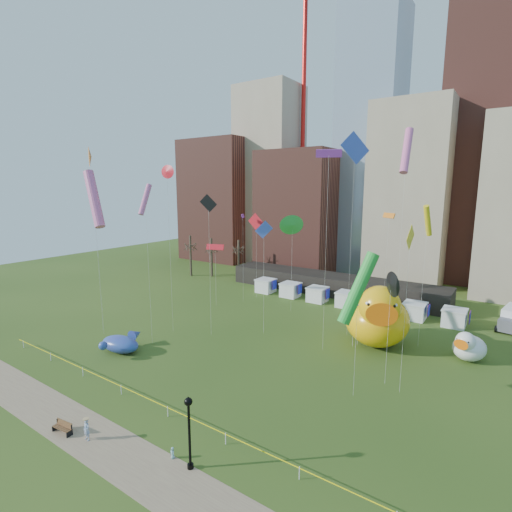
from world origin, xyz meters
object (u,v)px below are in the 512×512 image
Objects in this scene: big_duck at (377,317)px; woman at (87,430)px; small_duck at (469,347)px; park_bench at (63,427)px; lamppost at (189,425)px; seahorse_purple at (359,309)px; whale_inflatable at (121,343)px; seahorse_green at (354,304)px; toddler at (173,453)px.

big_duck is 6.82× the size of woman.
big_duck is 9.68m from small_duck.
big_duck reaches higher than park_bench.
park_bench is at bearing -169.69° from woman.
lamppost reaches higher than park_bench.
seahorse_purple is 31.47m from park_bench.
seahorse_purple is at bearing 59.72° from park_bench.
lamppost is at bearing -101.82° from seahorse_purple.
park_bench is 1.08× the size of woman.
seahorse_purple is (-11.22, -2.67, 2.86)m from small_duck.
big_duck reaches higher than whale_inflatable.
lamppost is at bearing -119.53° from big_duck.
seahorse_green reaches higher than seahorse_purple.
big_duck is at bearing 64.67° from woman.
seahorse_green is 25.22m from lamppost.
park_bench is at bearing -165.58° from lamppost.
seahorse_purple is 1.17× the size of lamppost.
big_duck is 1.83× the size of seahorse_purple.
seahorse_purple reaches higher than lamppost.
big_duck reaches higher than seahorse_green.
lamppost is 6.43× the size of toddler.
big_duck is 2.30× the size of small_duck.
seahorse_green reaches higher than small_duck.
woman is (-10.22, -28.09, -3.59)m from seahorse_purple.
small_duck is 37.50m from woman.
seahorse_green is at bearing 98.56° from toddler.
woman is 6.98m from toddler.
small_duck reaches higher than toddler.
lamppost is at bearing 16.07° from toddler.
lamppost is (-1.64, -25.10, -1.95)m from seahorse_green.
woman reaches higher than park_bench.
woman is (11.13, -11.22, -0.14)m from whale_inflatable.
seahorse_purple is at bearing 29.36° from whale_inflatable.
whale_inflatable is 14.71m from park_bench.
seahorse_green is 1.10m from seahorse_purple.
lamppost is at bearing -84.23° from seahorse_green.
seahorse_purple reaches higher than woman.
toddler is (8.90, 2.72, -0.06)m from park_bench.
lamppost reaches higher than whale_inflatable.
seahorse_purple is 7.51× the size of toddler.
park_bench is 11.24m from lamppost.
toddler is at bearing -101.32° from small_duck.
seahorse_green is 1.10× the size of whale_inflatable.
small_duck is 32.21m from toddler.
toddler is (-5.51, -26.87, -3.13)m from big_duck.
woman reaches higher than toddler.
whale_inflatable is at bearing 169.11° from toddler.
big_duck is at bearing 57.36° from park_bench.
whale_inflatable reaches higher than park_bench.
lamppost is (-13.16, -28.57, 1.61)m from small_duck.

